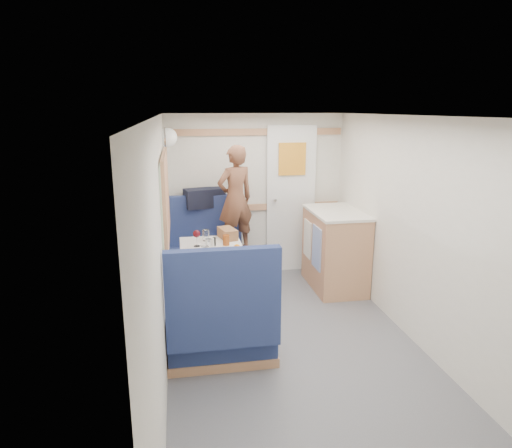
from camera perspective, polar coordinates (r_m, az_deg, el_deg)
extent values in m
plane|color=#515156|center=(4.00, 5.68, -16.77)|extent=(4.50, 4.50, 0.00)
plane|color=silver|center=(3.43, 6.52, 13.20)|extent=(4.50, 4.50, 0.00)
cube|color=silver|center=(5.72, -0.07, 3.63)|extent=(2.20, 0.02, 2.00)
cube|color=silver|center=(3.46, -11.76, -3.84)|extent=(0.02, 4.50, 2.00)
cube|color=silver|center=(4.03, 21.32, -1.98)|extent=(0.02, 4.50, 2.00)
cube|color=#AF734F|center=(5.73, -0.04, 2.12)|extent=(2.15, 0.02, 0.08)
cube|color=#AF734F|center=(5.61, -0.04, 11.44)|extent=(2.15, 0.02, 0.08)
cube|color=#A0B095|center=(4.37, -11.32, 3.34)|extent=(0.04, 1.30, 0.72)
cube|color=white|center=(5.80, 4.37, 3.02)|extent=(0.62, 0.04, 1.86)
cube|color=orange|center=(5.69, 4.54, 8.10)|extent=(0.34, 0.03, 0.40)
cylinder|color=silver|center=(5.70, 2.35, 3.06)|extent=(0.04, 0.10, 0.04)
cube|color=white|center=(4.51, -5.51, -3.31)|extent=(0.62, 0.92, 0.04)
cylinder|color=silver|center=(4.63, -5.41, -7.44)|extent=(0.08, 0.08, 0.66)
cylinder|color=silver|center=(4.77, -5.31, -11.18)|extent=(0.36, 0.36, 0.03)
cube|color=#18264D|center=(5.42, -6.06, -5.57)|extent=(0.88, 0.50, 0.45)
cube|color=#18264D|center=(5.56, -6.38, -0.47)|extent=(0.88, 0.10, 0.80)
cube|color=#AF734F|center=(5.49, -6.01, -7.38)|extent=(0.90, 0.52, 0.08)
cube|color=#18264D|center=(3.96, -4.40, -13.37)|extent=(0.88, 0.50, 0.45)
cube|color=#18264D|center=(3.52, -4.08, -9.34)|extent=(0.88, 0.10, 0.80)
cube|color=#AF734F|center=(4.05, -4.35, -15.69)|extent=(0.90, 0.52, 0.08)
cube|color=#AF734F|center=(5.55, -6.47, 1.93)|extent=(0.90, 0.14, 0.04)
sphere|color=white|center=(5.15, -10.96, 10.59)|extent=(0.20, 0.20, 0.20)
cube|color=#AF734F|center=(5.40, 9.83, -3.25)|extent=(0.54, 0.90, 0.90)
cube|color=silver|center=(5.29, 10.04, 1.46)|extent=(0.56, 0.92, 0.03)
cube|color=#5972B2|center=(5.13, 7.59, -2.97)|extent=(0.01, 0.30, 0.48)
cube|color=silver|center=(5.45, 6.47, -1.87)|extent=(0.01, 0.28, 0.44)
imported|color=brown|center=(5.18, -2.60, 3.14)|extent=(0.52, 0.44, 1.22)
cube|color=black|center=(5.52, -6.47, 3.27)|extent=(0.51, 0.33, 0.23)
cube|color=silver|center=(4.19, -3.75, -4.25)|extent=(0.33, 0.38, 0.02)
sphere|color=orange|center=(4.35, -2.39, -2.96)|extent=(0.07, 0.07, 0.07)
cube|color=#EBCF87|center=(4.16, -2.98, -4.04)|extent=(0.10, 0.07, 0.03)
cylinder|color=white|center=(4.59, -7.39, -2.75)|extent=(0.06, 0.06, 0.01)
cylinder|color=white|center=(4.58, -7.41, -2.13)|extent=(0.01, 0.01, 0.10)
sphere|color=#44070F|center=(4.56, -7.44, -1.22)|extent=(0.08, 0.08, 0.08)
cylinder|color=white|center=(4.20, -6.37, -3.56)|extent=(0.07, 0.07, 0.12)
cylinder|color=silver|center=(4.76, -6.28, -1.41)|extent=(0.07, 0.07, 0.12)
cylinder|color=white|center=(4.48, -5.97, -2.49)|extent=(0.06, 0.06, 0.10)
cylinder|color=brown|center=(4.59, -3.76, -2.01)|extent=(0.07, 0.07, 0.11)
cylinder|color=black|center=(4.58, -5.24, -2.20)|extent=(0.03, 0.03, 0.09)
cylinder|color=silver|center=(4.57, -5.44, -2.24)|extent=(0.03, 0.03, 0.09)
cube|color=brown|center=(4.82, -3.58, -1.20)|extent=(0.20, 0.29, 0.11)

